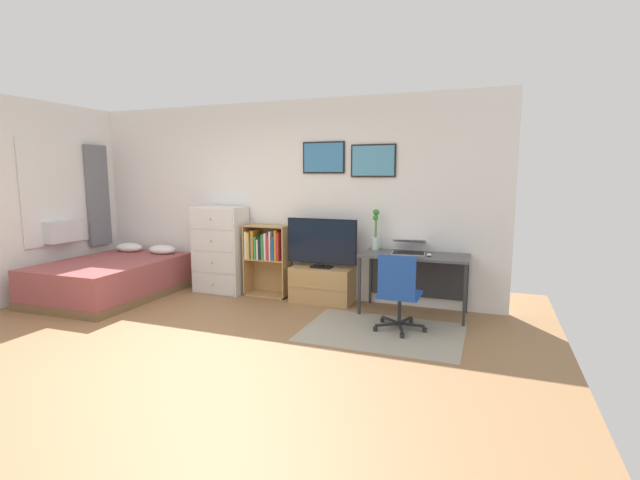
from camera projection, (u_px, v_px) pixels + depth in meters
name	position (u px, v px, depth m)	size (l,w,h in m)	color
ground_plane	(172.00, 353.00, 4.31)	(7.20, 7.20, 0.00)	#936B44
wall_back_with_posters	(281.00, 199.00, 6.37)	(6.12, 0.09, 2.70)	white
area_rug	(382.00, 332.00, 4.88)	(1.70, 1.20, 0.01)	#9E937F
bed	(112.00, 278.00, 6.32)	(1.47, 1.98, 0.64)	brown
dresser	(220.00, 250.00, 6.52)	(0.73, 0.46, 1.25)	silver
bookshelf	(266.00, 252.00, 6.32)	(0.63, 0.30, 1.00)	tan
tv_stand	(322.00, 285.00, 6.03)	(0.83, 0.41, 0.47)	tan
television	(322.00, 243.00, 5.93)	(0.97, 0.16, 0.65)	black
desk	(415.00, 264.00, 5.54)	(1.28, 0.59, 0.74)	#4C4C4F
office_chair	(398.00, 291.00, 4.84)	(0.56, 0.58, 0.86)	#232326
laptop	(409.00, 247.00, 5.55)	(0.44, 0.47, 0.17)	#B7B7BC
computer_mouse	(429.00, 255.00, 5.33)	(0.06, 0.10, 0.03)	silver
bamboo_vase	(376.00, 230.00, 5.77)	(0.09, 0.09, 0.52)	silver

